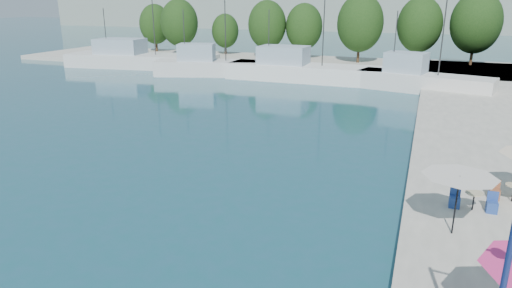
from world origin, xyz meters
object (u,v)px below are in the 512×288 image
at_px(trawler_03, 302,71).
at_px(trawler_01, 138,59).
at_px(trawler_04, 420,81).
at_px(umbrella_white, 459,183).
at_px(trawler_02, 211,67).

bearing_deg(trawler_03, trawler_01, 175.13).
bearing_deg(trawler_04, trawler_01, -172.75).
bearing_deg(trawler_04, umbrella_white, -71.69).
xyz_separation_m(trawler_02, trawler_04, (24.14, -2.02, 0.00)).
height_order(trawler_02, trawler_03, same).
bearing_deg(umbrella_white, trawler_01, 136.51).
height_order(trawler_03, trawler_04, same).
bearing_deg(trawler_03, umbrella_white, -65.31).
xyz_separation_m(trawler_01, trawler_02, (12.38, -2.79, 0.00)).
relative_size(trawler_01, trawler_04, 1.57).
relative_size(trawler_02, trawler_03, 0.80).
xyz_separation_m(trawler_01, trawler_04, (36.52, -4.82, 0.00)).
distance_m(trawler_01, trawler_04, 36.83).
distance_m(trawler_02, umbrella_white, 42.66).
distance_m(trawler_04, umbrella_white, 31.78).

